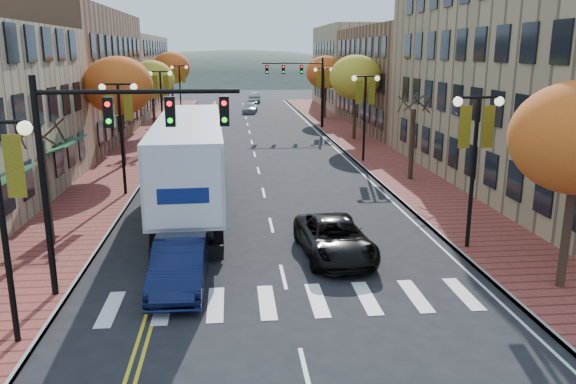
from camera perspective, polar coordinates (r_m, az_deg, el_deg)
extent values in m
plane|color=black|center=(16.25, 0.84, -14.05)|extent=(200.00, 200.00, 0.00)
cube|color=brown|center=(47.91, -14.50, 4.58)|extent=(4.00, 85.00, 0.15)
cube|color=brown|center=(48.52, 7.08, 5.04)|extent=(4.00, 85.00, 0.15)
cube|color=brown|center=(52.56, -23.10, 10.68)|extent=(12.00, 24.00, 11.00)
cube|color=#9E8966|center=(76.83, -17.57, 11.34)|extent=(12.00, 26.00, 9.50)
cube|color=brown|center=(59.79, 14.28, 11.17)|extent=(15.00, 24.00, 10.00)
cube|color=#9E8966|center=(80.81, 8.95, 12.45)|extent=(15.00, 20.00, 11.00)
cylinder|color=#382619|center=(24.03, -23.34, -0.08)|extent=(0.28, 0.28, 4.20)
cylinder|color=#382619|center=(39.25, -16.54, 6.15)|extent=(0.28, 0.28, 4.90)
ellipsoid|color=orange|center=(38.99, -16.84, 10.31)|extent=(4.48, 4.48, 3.81)
cylinder|color=#382619|center=(54.97, -13.50, 8.29)|extent=(0.28, 0.28, 4.55)
ellipsoid|color=yellow|center=(54.78, -13.66, 11.04)|extent=(4.16, 4.16, 3.54)
cylinder|color=#382619|center=(72.77, -11.66, 9.93)|extent=(0.28, 0.28, 5.04)
ellipsoid|color=orange|center=(72.63, -11.78, 12.25)|extent=(4.61, 4.61, 3.92)
cylinder|color=#382619|center=(20.11, 26.58, -2.53)|extent=(0.28, 0.28, 4.55)
cylinder|color=#382619|center=(34.37, 12.47, 4.74)|extent=(0.28, 0.28, 4.20)
cylinder|color=#382619|center=(49.65, 6.79, 8.19)|extent=(0.28, 0.28, 4.90)
ellipsoid|color=yellow|center=(49.44, 6.89, 11.49)|extent=(4.48, 4.48, 3.81)
cylinder|color=#382619|center=(65.31, 3.76, 9.61)|extent=(0.28, 0.28, 4.76)
ellipsoid|color=orange|center=(65.15, 3.80, 12.05)|extent=(4.35, 4.35, 3.70)
cylinder|color=black|center=(16.08, -26.82, -4.35)|extent=(0.16, 0.16, 6.00)
sphere|color=#FFF2CC|center=(15.20, -25.19, 5.90)|extent=(0.36, 0.36, 0.36)
cube|color=gold|center=(15.47, -26.04, 2.35)|extent=(0.45, 0.03, 1.60)
cylinder|color=black|center=(31.14, -16.52, 4.93)|extent=(0.16, 0.16, 6.00)
cylinder|color=black|center=(30.83, -16.92, 10.44)|extent=(1.60, 0.10, 0.10)
sphere|color=#FFF2CC|center=(31.00, -18.37, 10.07)|extent=(0.36, 0.36, 0.36)
sphere|color=#FFF2CC|center=(30.70, -15.41, 10.25)|extent=(0.36, 0.36, 0.36)
cube|color=gold|center=(31.00, -17.59, 8.36)|extent=(0.45, 0.03, 1.60)
cube|color=gold|center=(30.83, -15.94, 8.45)|extent=(0.45, 0.03, 1.60)
cylinder|color=black|center=(48.80, -12.69, 8.32)|extent=(0.16, 0.16, 6.00)
cylinder|color=black|center=(48.61, -12.89, 11.84)|extent=(1.60, 0.10, 0.10)
sphere|color=#FFF2CC|center=(48.71, -13.83, 11.61)|extent=(0.36, 0.36, 0.36)
sphere|color=#FFF2CC|center=(48.52, -11.92, 11.71)|extent=(0.36, 0.36, 0.36)
cube|color=gold|center=(48.71, -13.35, 10.52)|extent=(0.45, 0.03, 1.60)
cube|color=gold|center=(48.61, -12.28, 10.57)|extent=(0.45, 0.03, 1.60)
cylinder|color=black|center=(66.65, -10.89, 9.89)|extent=(0.16, 0.16, 6.00)
cylinder|color=black|center=(66.50, -11.01, 12.47)|extent=(1.60, 0.10, 0.10)
sphere|color=#FFF2CC|center=(66.58, -11.70, 12.31)|extent=(0.36, 0.36, 0.36)
sphere|color=#FFF2CC|center=(66.44, -10.30, 12.37)|extent=(0.36, 0.36, 0.36)
cube|color=gold|center=(66.58, -11.36, 11.50)|extent=(0.45, 0.03, 1.60)
cube|color=gold|center=(66.50, -10.57, 11.54)|extent=(0.45, 0.03, 1.60)
cylinder|color=black|center=(22.69, 18.24, 1.53)|extent=(0.16, 0.16, 6.00)
cylinder|color=black|center=(22.26, 18.84, 9.09)|extent=(1.60, 0.10, 0.10)
sphere|color=#FFF2CC|center=(21.96, 16.88, 8.78)|extent=(0.36, 0.36, 0.36)
sphere|color=#FFF2CC|center=(22.61, 20.67, 8.62)|extent=(0.36, 0.36, 0.36)
cube|color=gold|center=(22.19, 17.55, 6.31)|extent=(0.45, 0.03, 1.60)
cube|color=gold|center=(22.56, 19.66, 6.26)|extent=(0.45, 0.03, 1.60)
cylinder|color=black|center=(39.58, 7.77, 7.24)|extent=(0.16, 0.16, 6.00)
cylinder|color=black|center=(39.34, 7.92, 11.58)|extent=(1.60, 0.10, 0.10)
sphere|color=#FFF2CC|center=(39.17, 6.75, 11.39)|extent=(0.36, 0.36, 0.36)
sphere|color=#FFF2CC|center=(39.54, 9.06, 11.34)|extent=(0.36, 0.36, 0.36)
cube|color=gold|center=(39.30, 7.22, 10.00)|extent=(0.45, 0.03, 1.60)
cube|color=gold|center=(39.51, 8.51, 9.98)|extent=(0.45, 0.03, 1.60)
cylinder|color=black|center=(57.16, 3.58, 9.44)|extent=(0.16, 0.16, 6.00)
cylinder|color=black|center=(56.99, 3.63, 12.45)|extent=(1.60, 0.10, 0.10)
sphere|color=#FFF2CC|center=(56.87, 2.81, 12.30)|extent=(0.36, 0.36, 0.36)
sphere|color=#FFF2CC|center=(57.13, 4.44, 12.29)|extent=(0.36, 0.36, 0.36)
cube|color=gold|center=(56.96, 3.15, 11.35)|extent=(0.45, 0.03, 1.60)
cube|color=gold|center=(57.11, 4.06, 11.34)|extent=(0.45, 0.03, 1.60)
cylinder|color=black|center=(18.63, -23.50, 0.00)|extent=(0.20, 0.20, 7.00)
cylinder|color=black|center=(17.48, -14.96, 9.82)|extent=(6.00, 0.14, 0.14)
cube|color=black|center=(17.70, -17.73, 7.72)|extent=(0.30, 0.25, 0.90)
sphere|color=#FF0C0C|center=(17.54, -17.89, 8.48)|extent=(0.16, 0.16, 0.16)
cube|color=black|center=(17.41, -11.88, 7.99)|extent=(0.30, 0.25, 0.90)
sphere|color=#FF0C0C|center=(17.25, -11.97, 8.76)|extent=(0.16, 0.16, 0.16)
cube|color=black|center=(17.32, -6.49, 8.17)|extent=(0.30, 0.25, 0.90)
sphere|color=#FF0C0C|center=(17.15, -6.52, 8.95)|extent=(0.16, 0.16, 0.16)
cylinder|color=black|center=(57.10, 3.49, 9.94)|extent=(0.20, 0.20, 7.00)
cylinder|color=black|center=(56.56, 0.45, 12.97)|extent=(6.00, 0.14, 0.14)
cube|color=black|center=(56.68, 1.38, 12.36)|extent=(0.30, 0.25, 0.90)
sphere|color=#FF0C0C|center=(56.53, 1.40, 12.61)|extent=(0.16, 0.16, 0.16)
cube|color=black|center=(56.49, -0.48, 12.36)|extent=(0.30, 0.25, 0.90)
sphere|color=#FF0C0C|center=(56.34, -0.46, 12.61)|extent=(0.16, 0.16, 0.16)
cube|color=black|center=(56.36, -2.16, 12.35)|extent=(0.30, 0.25, 0.90)
sphere|color=#FF0C0C|center=(56.22, -2.15, 12.60)|extent=(0.16, 0.16, 0.16)
cube|color=black|center=(27.71, -9.77, -0.08)|extent=(1.67, 14.78, 0.40)
cube|color=silver|center=(27.29, -9.94, 3.97)|extent=(3.49, 14.85, 3.18)
cube|color=black|center=(36.42, -9.41, 4.79)|extent=(2.96, 3.50, 2.84)
cylinder|color=black|center=(22.25, -13.25, -4.88)|extent=(0.44, 1.15, 1.13)
cylinder|color=black|center=(22.13, -7.09, -4.70)|extent=(0.44, 1.15, 1.13)
cylinder|color=black|center=(23.54, -12.96, -3.81)|extent=(0.44, 1.15, 1.13)
cylinder|color=black|center=(23.43, -7.14, -3.63)|extent=(0.44, 1.15, 1.13)
cylinder|color=black|center=(35.37, -11.31, 2.28)|extent=(0.44, 1.15, 1.13)
cylinder|color=black|center=(35.30, -7.44, 2.42)|extent=(0.44, 1.15, 1.13)
cylinder|color=black|center=(37.81, -11.10, 3.05)|extent=(0.44, 1.15, 1.13)
cylinder|color=black|center=(37.74, -7.48, 3.18)|extent=(0.44, 1.15, 1.13)
imported|color=black|center=(19.05, -10.96, -7.26)|extent=(1.74, 4.91, 1.61)
imported|color=black|center=(21.56, 4.73, -4.69)|extent=(2.75, 5.41, 1.46)
imported|color=silver|center=(63.28, -6.86, 7.78)|extent=(1.83, 4.44, 1.51)
imported|color=#9A99A1|center=(72.08, -3.89, 8.52)|extent=(2.25, 4.47, 1.25)
imported|color=#A5A6AD|center=(87.27, -3.47, 9.60)|extent=(1.74, 4.72, 1.54)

